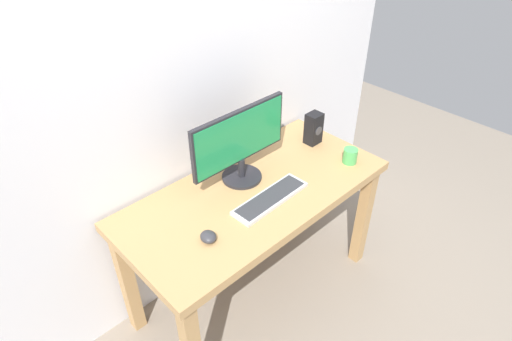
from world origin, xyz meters
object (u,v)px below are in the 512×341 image
(desk, at_px, (255,206))
(monitor, at_px, (240,142))
(keyboard_primary, at_px, (271,198))
(coffee_mug, at_px, (350,156))
(speaker_right, at_px, (314,128))
(mouse, at_px, (208,237))

(desk, distance_m, monitor, 0.35)
(desk, distance_m, keyboard_primary, 0.16)
(desk, height_order, coffee_mug, coffee_mug)
(speaker_right, height_order, coffee_mug, speaker_right)
(monitor, xyz_separation_m, coffee_mug, (0.53, -0.31, -0.18))
(desk, xyz_separation_m, keyboard_primary, (0.00, -0.11, 0.12))
(desk, relative_size, mouse, 17.65)
(keyboard_primary, relative_size, speaker_right, 2.29)
(mouse, height_order, coffee_mug, coffee_mug)
(keyboard_primary, bearing_deg, speaker_right, 20.02)
(keyboard_primary, height_order, mouse, mouse)
(desk, xyz_separation_m, coffee_mug, (0.55, -0.18, 0.15))
(desk, bearing_deg, monitor, 81.43)
(desk, bearing_deg, speaker_right, 9.40)
(monitor, distance_m, coffee_mug, 0.64)
(desk, distance_m, speaker_right, 0.60)
(monitor, bearing_deg, speaker_right, -4.09)
(desk, bearing_deg, mouse, -163.87)
(speaker_right, distance_m, coffee_mug, 0.28)
(keyboard_primary, distance_m, mouse, 0.40)
(monitor, distance_m, speaker_right, 0.55)
(desk, distance_m, coffee_mug, 0.60)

